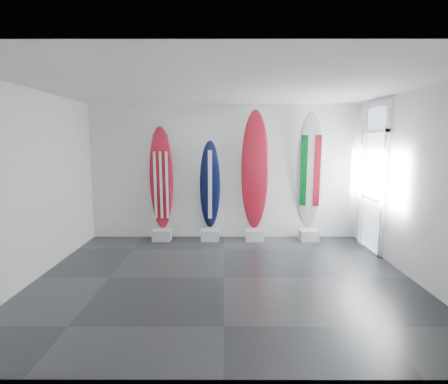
{
  "coord_description": "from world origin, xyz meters",
  "views": [
    {
      "loc": [
        0.01,
        -5.52,
        2.18
      ],
      "look_at": [
        -0.0,
        1.4,
        1.2
      ],
      "focal_mm": 28.66,
      "sensor_mm": 36.0,
      "label": 1
    }
  ],
  "objects_px": {
    "surfboard_usa": "(161,178)",
    "surfboard_navy": "(210,185)",
    "surfboard_swiss": "(255,171)",
    "surfboard_italy": "(310,172)"
  },
  "relations": [
    {
      "from": "surfboard_navy",
      "to": "surfboard_italy",
      "type": "height_order",
      "value": "surfboard_italy"
    },
    {
      "from": "surfboard_usa",
      "to": "surfboard_italy",
      "type": "height_order",
      "value": "surfboard_italy"
    },
    {
      "from": "surfboard_usa",
      "to": "surfboard_navy",
      "type": "distance_m",
      "value": 1.08
    },
    {
      "from": "surfboard_swiss",
      "to": "surfboard_usa",
      "type": "bearing_deg",
      "value": -175.21
    },
    {
      "from": "surfboard_navy",
      "to": "surfboard_italy",
      "type": "distance_m",
      "value": 2.21
    },
    {
      "from": "surfboard_swiss",
      "to": "surfboard_italy",
      "type": "height_order",
      "value": "surfboard_swiss"
    },
    {
      "from": "surfboard_navy",
      "to": "surfboard_usa",
      "type": "bearing_deg",
      "value": 175.92
    },
    {
      "from": "surfboard_usa",
      "to": "surfboard_navy",
      "type": "height_order",
      "value": "surfboard_usa"
    },
    {
      "from": "surfboard_swiss",
      "to": "surfboard_italy",
      "type": "xyz_separation_m",
      "value": [
        1.21,
        0.0,
        -0.02
      ]
    },
    {
      "from": "surfboard_usa",
      "to": "surfboard_navy",
      "type": "xyz_separation_m",
      "value": [
        1.07,
        0.0,
        -0.15
      ]
    }
  ]
}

